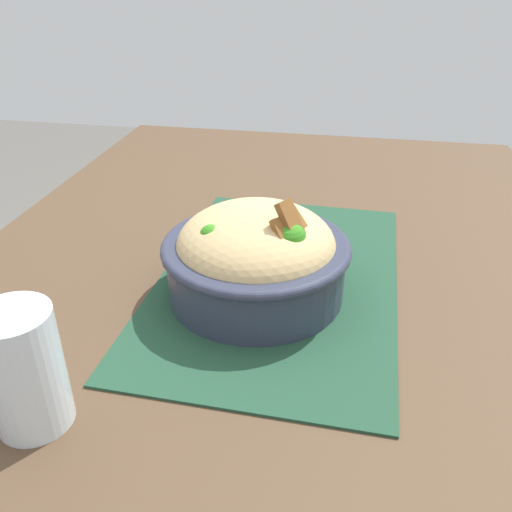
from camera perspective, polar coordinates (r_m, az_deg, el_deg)
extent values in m
cube|color=#4C3826|center=(0.71, 1.75, -2.06)|extent=(1.15, 0.81, 0.04)
cylinder|color=#412F20|center=(1.37, 19.56, -5.72)|extent=(0.04, 0.04, 0.72)
cylinder|color=#412F20|center=(1.41, -9.04, -2.98)|extent=(0.04, 0.04, 0.72)
cube|color=#1E422D|center=(0.67, 2.34, -2.40)|extent=(0.46, 0.30, 0.00)
cylinder|color=#2D3347|center=(0.62, 0.00, -1.27)|extent=(0.20, 0.20, 0.07)
torus|color=#2D3347|center=(0.61, 0.00, 1.03)|extent=(0.21, 0.21, 0.01)
ellipsoid|color=tan|center=(0.60, 0.00, 1.11)|extent=(0.20, 0.20, 0.09)
sphere|color=#32811C|center=(0.56, 3.46, 1.78)|extent=(0.04, 0.04, 0.04)
sphere|color=#32811C|center=(0.57, -4.68, 1.98)|extent=(0.03, 0.03, 0.03)
cylinder|color=orange|center=(0.61, 0.59, 3.49)|extent=(0.01, 0.04, 0.01)
cube|color=brown|center=(0.55, 3.25, 1.88)|extent=(0.04, 0.04, 0.04)
cube|color=brown|center=(0.56, 4.10, 2.76)|extent=(0.04, 0.05, 0.06)
cube|color=brown|center=(0.57, 4.69, 2.80)|extent=(0.03, 0.04, 0.04)
cube|color=silver|center=(0.75, 5.14, 1.57)|extent=(0.01, 0.07, 0.00)
cube|color=silver|center=(0.75, 2.06, 1.73)|extent=(0.01, 0.01, 0.00)
cube|color=silver|center=(0.75, 0.61, 1.80)|extent=(0.02, 0.03, 0.00)
cube|color=silver|center=(0.76, -1.19, 2.21)|extent=(0.00, 0.02, 0.00)
cube|color=silver|center=(0.76, -1.25, 2.00)|extent=(0.00, 0.02, 0.00)
cube|color=silver|center=(0.75, -1.31, 1.78)|extent=(0.00, 0.02, 0.00)
cube|color=silver|center=(0.75, -1.36, 1.57)|extent=(0.00, 0.02, 0.00)
cylinder|color=silver|center=(0.49, -23.22, -10.96)|extent=(0.06, 0.06, 0.11)
cylinder|color=silver|center=(0.51, -22.48, -13.78)|extent=(0.06, 0.06, 0.04)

